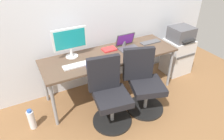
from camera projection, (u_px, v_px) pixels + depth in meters
The scene contains 18 objects.
ground_plane at pixel (111, 92), 3.37m from camera, with size 5.28×5.28×0.00m, color brown.
back_wall at pixel (97, 7), 2.98m from camera, with size 4.40×0.04×2.60m, color silver.
desk at pixel (110, 58), 3.02m from camera, with size 2.03×0.67×0.71m.
office_chair_left at pixel (109, 95), 2.64m from camera, with size 0.54×0.54×0.94m.
office_chair_right at pixel (144, 84), 2.85m from camera, with size 0.55×0.55×0.94m.
side_cabinet at pixel (177, 56), 3.75m from camera, with size 0.46×0.41×0.65m.
printer at pixel (181, 34), 3.51m from camera, with size 0.38×0.40×0.24m.
water_bottle_on_floor at pixel (32, 119), 2.65m from camera, with size 0.09×0.09×0.31m.
desktop_monitor at pixel (70, 41), 2.79m from camera, with size 0.48×0.18×0.43m.
open_laptop at pixel (128, 45), 3.13m from camera, with size 0.31×0.29×0.22m.
keyboard_by_monitor at pixel (76, 66), 2.70m from camera, with size 0.34×0.12×0.02m, color silver.
keyboard_by_laptop at pixel (151, 42), 3.33m from camera, with size 0.34×0.12×0.02m, color #515156.
mouse_by_monitor at pixel (113, 63), 2.75m from camera, with size 0.06×0.10×0.03m, color #B7B7B7.
mouse_by_laptop at pixel (102, 58), 2.87m from camera, with size 0.06×0.10×0.03m, color #B7B7B7.
coffee_mug at pixel (89, 65), 2.65m from camera, with size 0.08×0.08×0.09m, color blue.
pen_cup at pixel (124, 42), 3.22m from camera, with size 0.07×0.07×0.10m, color slate.
phone_near_laptop at pixel (91, 60), 2.83m from camera, with size 0.07×0.14×0.01m, color black.
notebook at pixel (109, 49), 3.10m from camera, with size 0.21×0.15×0.03m, color red.
Camera 1 is at (-1.21, -2.36, 2.12)m, focal length 32.46 mm.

